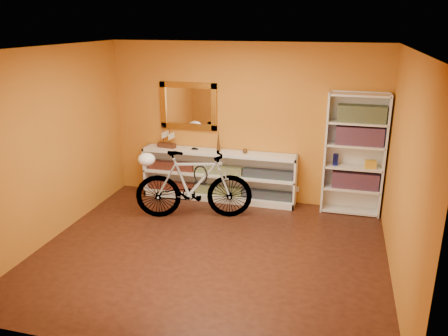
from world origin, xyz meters
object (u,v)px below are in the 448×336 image
(bookcase, at_px, (354,155))
(bicycle, at_px, (194,185))
(console_unit, at_px, (218,176))
(helmet, at_px, (147,159))

(bookcase, xyz_separation_m, bicycle, (-2.32, -0.83, -0.42))
(console_unit, bearing_deg, helmet, -130.32)
(bookcase, height_order, bicycle, bookcase)
(bicycle, height_order, helmet, bicycle)
(console_unit, relative_size, bicycle, 1.43)
(bookcase, bearing_deg, console_unit, -179.34)
(bookcase, distance_m, bicycle, 2.50)
(console_unit, height_order, bicycle, bicycle)
(console_unit, xyz_separation_m, bicycle, (-0.17, -0.80, 0.11))
(bookcase, bearing_deg, helmet, -161.35)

